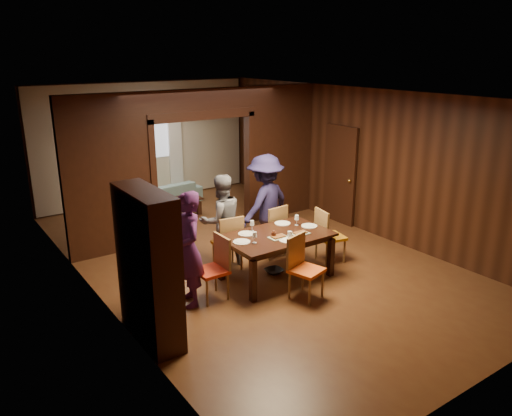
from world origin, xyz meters
TOP-DOWN VIEW (x-y plane):
  - floor at (0.00, 0.00)m, footprint 9.00×9.00m
  - ceiling at (0.00, 0.00)m, footprint 5.50×9.00m
  - room_walls at (0.00, 1.89)m, footprint 5.52×9.01m
  - person_purple at (-1.69, -0.96)m, footprint 0.53×0.70m
  - person_grey at (-0.59, -0.03)m, footprint 0.85×0.69m
  - person_navy at (0.41, 0.06)m, footprint 1.32×0.98m
  - sofa at (0.14, 3.85)m, footprint 1.84×0.85m
  - serving_bowl at (-0.06, -0.85)m, footprint 0.30×0.30m
  - dining_table at (-0.12, -1.00)m, footprint 1.72×1.07m
  - coffee_table at (0.12, 2.84)m, footprint 0.80×0.50m
  - chair_left at (-1.36, -1.02)m, footprint 0.44×0.44m
  - chair_right at (1.08, -0.99)m, footprint 0.52×0.52m
  - chair_far_l at (-0.58, -0.21)m, footprint 0.49×0.49m
  - chair_far_r at (0.36, -0.18)m, footprint 0.48×0.48m
  - chair_near at (-0.18, -1.82)m, footprint 0.54×0.54m
  - hutch at (-2.53, -1.50)m, footprint 0.40×1.20m
  - door_right at (2.70, 0.50)m, footprint 0.06×0.90m
  - window_far at (0.00, 4.44)m, footprint 1.20×0.03m
  - curtain_left at (-0.75, 4.40)m, footprint 0.35×0.06m
  - curtain_right at (0.75, 4.40)m, footprint 0.35×0.06m
  - plate_left at (-0.77, -0.96)m, footprint 0.27×0.27m
  - plate_far_l at (-0.51, -0.70)m, footprint 0.27×0.27m
  - plate_far_r at (0.27, -0.64)m, footprint 0.27×0.27m
  - plate_right at (0.56, -1.00)m, footprint 0.27×0.27m
  - plate_near at (-0.15, -1.31)m, footprint 0.27×0.27m
  - platter_a at (-0.20, -1.14)m, footprint 0.30×0.20m
  - platter_b at (0.20, -1.20)m, footprint 0.30×0.20m
  - wineglass_left at (-0.63, -1.10)m, footprint 0.08×0.08m
  - wineglass_far at (-0.36, -0.63)m, footprint 0.08×0.08m
  - wineglass_right at (0.42, -0.84)m, footprint 0.08×0.08m
  - tumbler at (-0.10, -1.30)m, footprint 0.07×0.07m
  - condiment_jar at (-0.24, -1.07)m, footprint 0.08×0.08m

SIDE VIEW (x-z plane):
  - floor at x=0.00m, z-range 0.00..0.00m
  - coffee_table at x=0.12m, z-range 0.00..0.40m
  - sofa at x=0.14m, z-range 0.00..0.52m
  - dining_table at x=-0.12m, z-range 0.00..0.76m
  - chair_left at x=-1.36m, z-range 0.00..0.97m
  - chair_right at x=1.08m, z-range 0.00..0.97m
  - chair_far_l at x=-0.58m, z-range 0.00..0.97m
  - chair_far_r at x=0.36m, z-range 0.00..0.97m
  - chair_near at x=-0.18m, z-range 0.00..0.97m
  - plate_left at x=-0.77m, z-range 0.76..0.77m
  - plate_far_l at x=-0.51m, z-range 0.76..0.77m
  - plate_far_r at x=0.27m, z-range 0.76..0.77m
  - plate_right at x=0.56m, z-range 0.76..0.77m
  - plate_near at x=-0.15m, z-range 0.76..0.77m
  - platter_a at x=-0.20m, z-range 0.76..0.80m
  - platter_b at x=0.20m, z-range 0.76..0.80m
  - serving_bowl at x=-0.06m, z-range 0.76..0.83m
  - person_grey at x=-0.59m, z-range 0.00..1.62m
  - condiment_jar at x=-0.24m, z-range 0.76..0.87m
  - tumbler at x=-0.10m, z-range 0.76..0.90m
  - wineglass_left at x=-0.63m, z-range 0.76..0.94m
  - wineglass_far at x=-0.36m, z-range 0.76..0.94m
  - wineglass_right at x=0.42m, z-range 0.76..0.94m
  - person_purple at x=-1.69m, z-range 0.00..1.72m
  - person_navy at x=0.41m, z-range 0.00..1.83m
  - hutch at x=-2.53m, z-range 0.00..2.00m
  - door_right at x=2.70m, z-range 0.00..2.10m
  - curtain_left at x=-0.75m, z-range 0.05..2.45m
  - curtain_right at x=0.75m, z-range 0.05..2.45m
  - room_walls at x=0.00m, z-range 0.06..2.96m
  - window_far at x=0.00m, z-range 1.05..2.35m
  - ceiling at x=0.00m, z-range 2.89..2.91m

